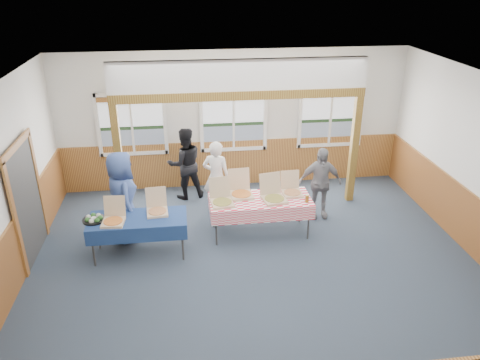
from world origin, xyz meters
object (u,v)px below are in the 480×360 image
object	(u,v)px
table_left	(138,221)
woman_black	(185,164)
woman_white	(216,178)
person_grey	(320,183)
man_blue	(122,197)
table_right	(260,201)

from	to	relation	value
table_left	woman_black	bearing A→B (deg)	82.44
woman_white	person_grey	xyz separation A→B (m)	(2.10, -0.45, -0.04)
woman_white	woman_black	xyz separation A→B (m)	(-0.64, 0.80, 0.02)
table_left	man_blue	size ratio (longest dim) A/B	1.04
woman_black	man_blue	size ratio (longest dim) A/B	0.92
man_blue	table_left	bearing A→B (deg)	-171.68
woman_black	person_grey	bearing A→B (deg)	142.14
table_left	woman_white	world-z (taller)	woman_white
person_grey	table_right	bearing A→B (deg)	-154.96
woman_black	person_grey	distance (m)	3.01
table_left	person_grey	bearing A→B (deg)	29.46
table_left	woman_white	bearing A→B (deg)	57.68
man_blue	person_grey	distance (m)	3.96
woman_black	table_left	bearing A→B (deg)	55.24
woman_white	man_blue	size ratio (longest dim) A/B	0.90
table_right	woman_black	bearing A→B (deg)	146.99
table_left	table_right	xyz separation A→B (m)	(2.30, 0.47, 0.01)
woman_white	woman_black	world-z (taller)	woman_black
table_right	woman_black	world-z (taller)	woman_black
table_right	person_grey	xyz separation A→B (m)	(1.33, 0.54, 0.06)
woman_black	man_blue	xyz separation A→B (m)	(-1.20, -1.65, 0.07)
table_left	person_grey	xyz separation A→B (m)	(3.63, 1.01, 0.07)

